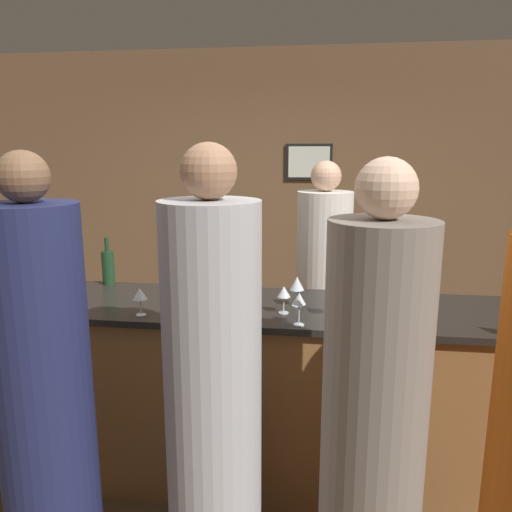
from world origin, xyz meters
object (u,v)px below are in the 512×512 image
Objects in this scene: guest_0 at (213,399)px; ice_bucket at (64,270)px; bartender at (323,298)px; guest_2 at (374,421)px; guest_4 at (45,402)px; wine_bottle_0 at (108,267)px.

ice_bucket is at bearing 139.77° from guest_0.
guest_2 is (0.20, -1.67, 0.02)m from bartender.
bartender is 0.95× the size of guest_0.
ice_bucket is at bearing 22.35° from bartender.
guest_4 reaches higher than ice_bucket.
guest_4 is (-1.11, -1.73, 0.04)m from bartender.
bartender is 6.05× the size of wine_bottle_0.
guest_0 is 0.64m from guest_2.
bartender is 1.49m from wine_bottle_0.
guest_2 is at bearing 96.97° from bartender.
bartender reaches higher than ice_bucket.
bartender is at bearing 22.35° from ice_bucket.
guest_4 is 1.21m from ice_bucket.
guest_2 is 6.22× the size of wine_bottle_0.
bartender is 0.96× the size of guest_4.
wine_bottle_0 is at bearing 100.96° from guest_4.
guest_0 is 9.72× the size of ice_bucket.
wine_bottle_0 is at bearing 144.65° from guest_2.
guest_2 is at bearing 2.69° from guest_4.
guest_4 is 6.29× the size of wine_bottle_0.
guest_4 reaches higher than guest_2.
guest_2 reaches higher than ice_bucket.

